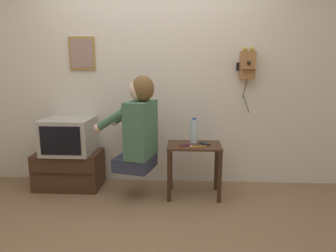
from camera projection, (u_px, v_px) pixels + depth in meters
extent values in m
plane|color=#846647|center=(140.00, 230.00, 2.57)|extent=(14.00, 14.00, 0.00)
cube|color=beige|center=(152.00, 75.00, 3.45)|extent=(6.80, 0.05, 2.55)
cube|color=#422819|center=(194.00, 146.00, 3.15)|extent=(0.56, 0.38, 0.02)
cube|color=#382215|center=(169.00, 176.00, 3.06)|extent=(0.04, 0.04, 0.55)
cube|color=#382215|center=(220.00, 177.00, 3.03)|extent=(0.04, 0.04, 0.55)
cube|color=#382215|center=(171.00, 166.00, 3.38)|extent=(0.04, 0.04, 0.55)
cube|color=#382215|center=(216.00, 166.00, 3.35)|extent=(0.04, 0.04, 0.55)
cube|color=#2D3347|center=(135.00, 162.00, 3.14)|extent=(0.45, 0.47, 0.14)
cube|color=#426B51|center=(141.00, 129.00, 3.05)|extent=(0.32, 0.45, 0.58)
sphere|color=beige|center=(140.00, 90.00, 2.97)|extent=(0.23, 0.23, 0.23)
ellipsoid|color=brown|center=(143.00, 89.00, 2.96)|extent=(0.28, 0.29, 0.26)
cylinder|color=#426B51|center=(110.00, 120.00, 2.94)|extent=(0.33, 0.15, 0.24)
cylinder|color=#426B51|center=(126.00, 114.00, 3.26)|extent=(0.33, 0.15, 0.24)
sphere|color=beige|center=(98.00, 128.00, 3.00)|extent=(0.09, 0.09, 0.09)
sphere|color=beige|center=(114.00, 122.00, 3.32)|extent=(0.09, 0.09, 0.09)
cube|color=#422819|center=(69.00, 169.00, 3.45)|extent=(0.73, 0.42, 0.42)
cube|color=black|center=(62.00, 174.00, 3.23)|extent=(0.65, 0.01, 0.02)
cube|color=#ADA89E|center=(69.00, 135.00, 3.36)|extent=(0.53, 0.50, 0.39)
cube|color=black|center=(60.00, 141.00, 3.12)|extent=(0.43, 0.01, 0.31)
cube|color=#9E6B3D|center=(247.00, 65.00, 3.30)|extent=(0.16, 0.11, 0.30)
cube|color=#9E6B3D|center=(249.00, 69.00, 3.22)|extent=(0.15, 0.07, 0.03)
sphere|color=#B79338|center=(245.00, 49.00, 3.25)|extent=(0.05, 0.05, 0.05)
sphere|color=#B79338|center=(252.00, 49.00, 3.25)|extent=(0.05, 0.05, 0.05)
cone|color=black|center=(250.00, 63.00, 3.19)|extent=(0.04, 0.05, 0.04)
cylinder|color=black|center=(238.00, 67.00, 3.30)|extent=(0.03, 0.03, 0.09)
cylinder|color=black|center=(245.00, 88.00, 3.33)|extent=(0.04, 0.04, 0.22)
cylinder|color=black|center=(246.00, 104.00, 3.37)|extent=(0.07, 0.06, 0.19)
cube|color=olive|center=(82.00, 53.00, 3.41)|extent=(0.30, 0.02, 0.37)
cube|color=gray|center=(82.00, 53.00, 3.40)|extent=(0.25, 0.01, 0.32)
cube|color=maroon|center=(185.00, 145.00, 3.10)|extent=(0.12, 0.13, 0.01)
cube|color=black|center=(185.00, 144.00, 3.10)|extent=(0.10, 0.11, 0.00)
cube|color=black|center=(205.00, 144.00, 3.16)|extent=(0.12, 0.14, 0.01)
cube|color=black|center=(205.00, 143.00, 3.16)|extent=(0.10, 0.11, 0.00)
cylinder|color=silver|center=(194.00, 131.00, 3.20)|extent=(0.08, 0.08, 0.25)
cylinder|color=#2D4C8C|center=(194.00, 119.00, 3.18)|extent=(0.04, 0.04, 0.02)
cylinder|color=orange|center=(199.00, 147.00, 3.04)|extent=(0.18, 0.06, 0.01)
cube|color=white|center=(191.00, 146.00, 3.02)|extent=(0.03, 0.02, 0.01)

